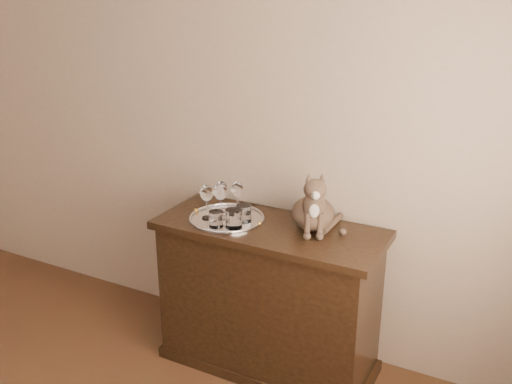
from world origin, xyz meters
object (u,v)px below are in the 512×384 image
wine_glass_b (237,197)px  wine_glass_a (222,196)px  wine_glass_d (221,201)px  wine_glass_c (207,202)px  tray (227,219)px  tumbler_b (216,219)px  cat (313,198)px  tumbler_a (234,219)px  sideboard (269,298)px  tumbler_c (244,213)px

wine_glass_b → wine_glass_a: bearing=-166.9°
wine_glass_a → wine_glass_d: (0.05, -0.09, 0.01)m
wine_glass_c → tray: bearing=24.5°
wine_glass_b → tumbler_b: size_ratio=2.07×
wine_glass_b → cat: bearing=0.3°
tumbler_a → wine_glass_b: bearing=114.1°
tray → tumbler_b: (0.01, -0.12, 0.05)m
cat → sideboard: bearing=176.3°
wine_glass_d → cat: cat is taller
wine_glass_a → tumbler_c: wine_glass_a is taller
cat → tumbler_b: bearing=-177.0°
wine_glass_b → tumbler_c: size_ratio=1.91×
wine_glass_d → wine_glass_c: bearing=-150.9°
tumbler_a → wine_glass_c: bearing=167.5°
wine_glass_b → sideboard: bearing=-17.9°
tumbler_b → cat: size_ratio=0.25×
sideboard → tray: size_ratio=3.00×
wine_glass_b → tumbler_a: (0.08, -0.19, -0.04)m
wine_glass_a → tumbler_b: size_ratio=2.03×
wine_glass_a → wine_glass_c: (-0.02, -0.13, 0.01)m
tumbler_a → tumbler_b: 0.09m
wine_glass_a → tumbler_a: (0.17, -0.17, -0.04)m
wine_glass_c → tumbler_c: 0.21m
wine_glass_a → cat: 0.53m
tray → wine_glass_c: 0.14m
wine_glass_c → tumbler_b: size_ratio=2.22×
tray → tumbler_a: bearing=-42.8°
wine_glass_a → tumbler_a: wine_glass_a is taller
wine_glass_a → sideboard: bearing=-9.8°
tumbler_b → sideboard: bearing=32.6°
wine_glass_a → tumbler_a: size_ratio=1.74×
wine_glass_c → tumbler_c: size_ratio=2.04×
wine_glass_c → tumbler_a: 0.20m
wine_glass_c → wine_glass_a: bearing=83.0°
wine_glass_d → wine_glass_b: bearing=71.5°
wine_glass_a → wine_glass_b: (0.09, 0.02, 0.00)m
tumbler_a → cat: cat is taller
sideboard → tumbler_c: 0.50m
wine_glass_a → wine_glass_c: 0.13m
wine_glass_d → tumbler_c: bearing=7.9°
wine_glass_c → wine_glass_d: (0.06, 0.04, 0.01)m
tumbler_b → cat: (0.44, 0.23, 0.12)m
tumbler_c → cat: bearing=15.7°
tray → tumbler_b: 0.13m
tumbler_a → tumbler_b: bearing=-158.4°
wine_glass_b → tumbler_c: wine_glass_b is taller
wine_glass_a → wine_glass_b: 0.09m
tray → wine_glass_a: wine_glass_a is taller
tray → tumbler_b: tumbler_b is taller
wine_glass_c → cat: (0.54, 0.15, 0.07)m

